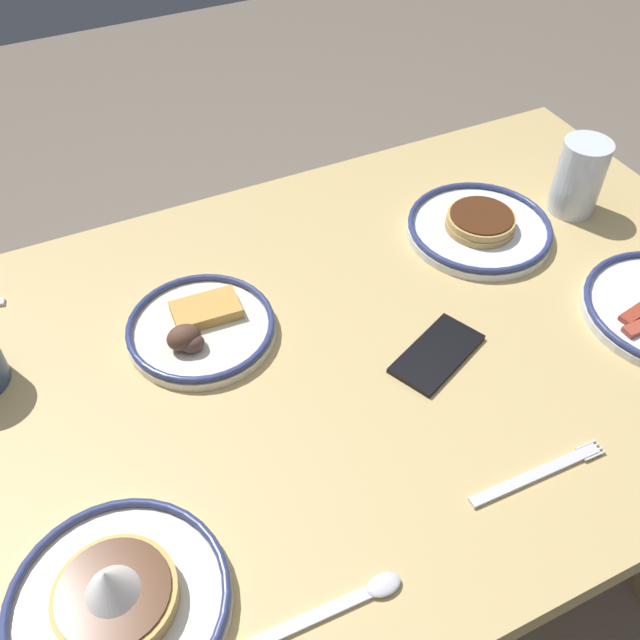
% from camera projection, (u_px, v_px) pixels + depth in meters
% --- Properties ---
extents(ground_plane, '(6.00, 6.00, 0.00)m').
position_uv_depth(ground_plane, '(327.00, 576.00, 1.53)').
color(ground_plane, '#726658').
extents(dining_table, '(1.44, 0.86, 0.73)m').
position_uv_depth(dining_table, '(330.00, 398.00, 1.08)').
color(dining_table, tan).
rests_on(dining_table, ground_plane).
extents(plate_near_main, '(0.22, 0.22, 0.05)m').
position_uv_depth(plate_near_main, '(200.00, 328.00, 1.02)').
color(plate_near_main, silver).
rests_on(plate_near_main, dining_table).
extents(plate_center_pancakes, '(0.24, 0.24, 0.04)m').
position_uv_depth(plate_center_pancakes, '(479.00, 227.00, 1.19)').
color(plate_center_pancakes, silver).
rests_on(plate_center_pancakes, dining_table).
extents(plate_far_companion, '(0.24, 0.24, 0.08)m').
position_uv_depth(plate_far_companion, '(117.00, 600.00, 0.74)').
color(plate_far_companion, silver).
rests_on(plate_far_companion, dining_table).
extents(drinking_glass, '(0.08, 0.08, 0.13)m').
position_uv_depth(drinking_glass, '(578.00, 180.00, 1.20)').
color(drinking_glass, silver).
rests_on(drinking_glass, dining_table).
extents(cell_phone, '(0.16, 0.12, 0.01)m').
position_uv_depth(cell_phone, '(437.00, 354.00, 1.00)').
color(cell_phone, black).
rests_on(cell_phone, dining_table).
extents(fork_near, '(0.19, 0.02, 0.01)m').
position_uv_depth(fork_near, '(539.00, 474.00, 0.87)').
color(fork_near, silver).
rests_on(fork_near, dining_table).
extents(tea_spoon, '(0.20, 0.03, 0.01)m').
position_uv_depth(tea_spoon, '(339.00, 605.00, 0.75)').
color(tea_spoon, silver).
rests_on(tea_spoon, dining_table).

